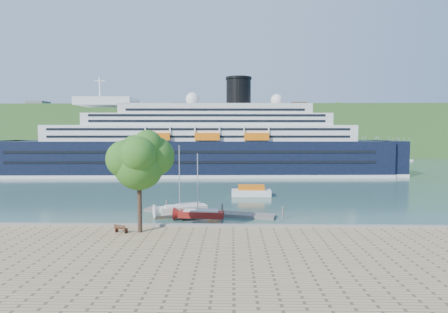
# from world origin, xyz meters

# --- Properties ---
(ground) EXTENTS (400.00, 400.00, 0.00)m
(ground) POSITION_xyz_m (0.00, 0.00, 0.00)
(ground) COLOR #31574D
(ground) RESTS_ON ground
(far_hillside) EXTENTS (400.00, 50.00, 24.00)m
(far_hillside) POSITION_xyz_m (0.00, 145.00, 12.00)
(far_hillside) COLOR #2F5722
(far_hillside) RESTS_ON ground
(quay_coping) EXTENTS (220.00, 0.50, 0.30)m
(quay_coping) POSITION_xyz_m (0.00, -0.20, 1.15)
(quay_coping) COLOR slate
(quay_coping) RESTS_ON promenade
(cruise_ship) EXTENTS (119.43, 21.72, 26.69)m
(cruise_ship) POSITION_xyz_m (-6.38, 59.13, 13.35)
(cruise_ship) COLOR black
(cruise_ship) RESTS_ON ground
(park_bench) EXTENTS (1.67, 1.18, 0.99)m
(park_bench) POSITION_xyz_m (-7.71, -2.99, 1.50)
(park_bench) COLOR #4F2716
(park_bench) RESTS_ON promenade
(promenade_tree) EXTENTS (7.31, 7.31, 12.11)m
(promenade_tree) POSITION_xyz_m (-5.72, -2.69, 7.06)
(promenade_tree) COLOR #235A17
(promenade_tree) RESTS_ON promenade
(floating_pontoon) EXTENTS (19.55, 7.25, 0.43)m
(floating_pontoon) POSITION_xyz_m (0.92, 10.62, 0.22)
(floating_pontoon) COLOR gray
(floating_pontoon) RESTS_ON ground
(sailboat_white_near) EXTENTS (7.68, 4.87, 9.65)m
(sailboat_white_near) POSITION_xyz_m (-2.54, 9.42, 4.83)
(sailboat_white_near) COLOR silver
(sailboat_white_near) RESTS_ON ground
(sailboat_red) EXTENTS (6.88, 2.53, 8.69)m
(sailboat_red) POSITION_xyz_m (0.27, 6.65, 4.35)
(sailboat_red) COLOR maroon
(sailboat_red) RESTS_ON ground
(tender_launch) EXTENTS (7.39, 2.56, 2.04)m
(tender_launch) POSITION_xyz_m (7.98, 26.09, 1.02)
(tender_launch) COLOR orange
(tender_launch) RESTS_ON ground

